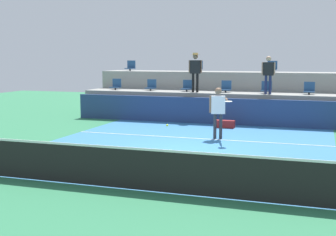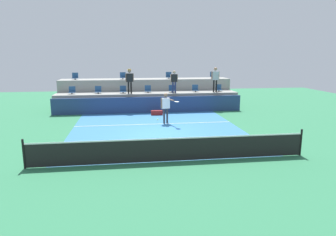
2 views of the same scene
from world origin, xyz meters
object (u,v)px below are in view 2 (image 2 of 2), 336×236
(stadium_chair_lower_mid_left, at_px, (123,90))
(tennis_ball, at_px, (158,120))
(tennis_player, at_px, (166,105))
(stadium_chair_lower_mid_right, at_px, (172,89))
(stadium_chair_lower_far_right, at_px, (219,89))
(spectator_leaning_on_rail, at_px, (215,77))
(stadium_chair_lower_far_left, at_px, (72,91))
(equipment_bag, at_px, (157,113))
(stadium_chair_upper_left, at_px, (123,76))
(spectator_with_hat, at_px, (130,78))
(stadium_chair_lower_center, at_px, (148,90))
(stadium_chair_upper_far_left, at_px, (75,77))
(stadium_chair_upper_far_right, at_px, (213,75))
(stadium_chair_upper_right, at_px, (169,76))
(spectator_in_white, at_px, (174,80))
(stadium_chair_lower_left, at_px, (98,90))

(stadium_chair_lower_mid_left, bearing_deg, tennis_ball, -77.83)
(stadium_chair_lower_mid_left, relative_size, tennis_player, 0.30)
(stadium_chair_lower_mid_left, distance_m, stadium_chair_lower_mid_right, 3.53)
(stadium_chair_lower_mid_right, relative_size, stadium_chair_lower_far_right, 1.00)
(tennis_player, relative_size, spectator_leaning_on_rail, 0.98)
(stadium_chair_lower_far_left, xyz_separation_m, equipment_bag, (5.72, -2.11, -1.31))
(stadium_chair_upper_left, relative_size, spectator_with_hat, 0.30)
(stadium_chair_lower_center, height_order, spectator_leaning_on_rail, spectator_leaning_on_rail)
(stadium_chair_lower_mid_right, relative_size, stadium_chair_upper_far_left, 1.00)
(stadium_chair_upper_far_right, height_order, tennis_player, stadium_chair_upper_far_right)
(stadium_chair_upper_far_left, xyz_separation_m, stadium_chair_upper_far_right, (10.67, 0.00, 0.00))
(stadium_chair_lower_mid_left, relative_size, tennis_ball, 7.65)
(tennis_ball, xyz_separation_m, equipment_bag, (0.53, 5.58, -0.71))
(stadium_chair_upper_left, relative_size, spectator_leaning_on_rail, 0.29)
(equipment_bag, bearing_deg, stadium_chair_upper_right, 70.73)
(tennis_player, bearing_deg, tennis_ball, -104.89)
(stadium_chair_upper_far_right, bearing_deg, stadium_chair_upper_left, 180.00)
(stadium_chair_lower_center, height_order, spectator_in_white, spectator_in_white)
(stadium_chair_upper_far_right, bearing_deg, spectator_with_hat, -161.83)
(stadium_chair_upper_far_right, bearing_deg, stadium_chair_lower_far_right, -92.22)
(stadium_chair_lower_far_right, distance_m, stadium_chair_upper_right, 4.03)
(stadium_chair_lower_mid_right, bearing_deg, stadium_chair_upper_far_right, 26.55)
(stadium_chair_upper_far_right, bearing_deg, stadium_chair_lower_far_left, -170.42)
(stadium_chair_lower_far_left, height_order, stadium_chair_upper_far_left, stadium_chair_upper_far_left)
(stadium_chair_lower_far_left, height_order, spectator_with_hat, spectator_with_hat)
(equipment_bag, bearing_deg, stadium_chair_lower_far_right, 23.45)
(stadium_chair_lower_far_right, xyz_separation_m, spectator_leaning_on_rail, (-0.40, -0.38, 0.88))
(stadium_chair_lower_left, bearing_deg, stadium_chair_lower_far_left, 180.00)
(stadium_chair_lower_far_left, xyz_separation_m, stadium_chair_lower_center, (5.31, 0.00, 0.00))
(stadium_chair_lower_mid_left, distance_m, spectator_with_hat, 1.04)
(stadium_chair_upper_right, bearing_deg, spectator_in_white, -88.11)
(spectator_in_white, bearing_deg, tennis_player, -105.24)
(stadium_chair_lower_far_left, height_order, spectator_in_white, spectator_in_white)
(spectator_with_hat, bearing_deg, stadium_chair_upper_far_left, 151.49)
(stadium_chair_lower_left, height_order, stadium_chair_upper_left, stadium_chair_upper_left)
(tennis_player, xyz_separation_m, spectator_in_white, (1.16, 4.27, 1.11))
(stadium_chair_lower_mid_left, relative_size, spectator_in_white, 0.33)
(stadium_chair_lower_far_right, bearing_deg, stadium_chair_lower_left, 180.00)
(spectator_in_white, relative_size, tennis_ball, 23.29)
(stadium_chair_lower_center, relative_size, spectator_in_white, 0.33)
(tennis_ball, bearing_deg, stadium_chair_upper_far_left, 118.71)
(stadium_chair_upper_far_left, bearing_deg, spectator_leaning_on_rail, -12.08)
(stadium_chair_upper_left, distance_m, stadium_chair_upper_right, 3.55)
(stadium_chair_lower_mid_right, height_order, spectator_with_hat, spectator_with_hat)
(stadium_chair_lower_far_right, relative_size, stadium_chair_upper_far_left, 1.00)
(stadium_chair_lower_far_right, bearing_deg, spectator_in_white, -173.61)
(spectator_in_white, height_order, tennis_ball, spectator_in_white)
(stadium_chair_lower_left, xyz_separation_m, tennis_player, (4.21, -4.66, -0.38))
(stadium_chair_lower_far_right, bearing_deg, stadium_chair_upper_left, 165.68)
(stadium_chair_upper_far_right, relative_size, tennis_player, 0.30)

